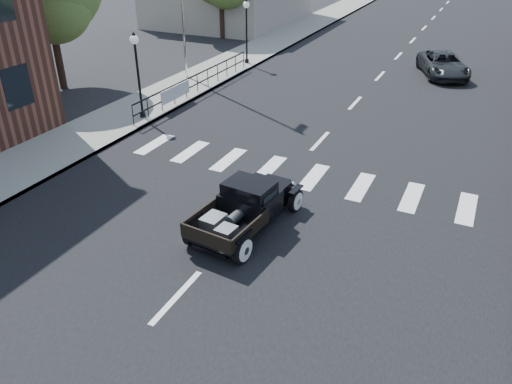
% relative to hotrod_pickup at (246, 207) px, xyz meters
% --- Properties ---
extents(ground, '(120.00, 120.00, 0.00)m').
position_rel_hotrod_pickup_xyz_m(ground, '(-0.14, -0.29, -0.69)').
color(ground, black).
rests_on(ground, ground).
extents(road, '(14.00, 80.00, 0.02)m').
position_rel_hotrod_pickup_xyz_m(road, '(-0.14, 14.71, -0.68)').
color(road, black).
rests_on(road, ground).
extents(road_markings, '(12.00, 60.00, 0.06)m').
position_rel_hotrod_pickup_xyz_m(road_markings, '(-0.14, 9.71, -0.69)').
color(road_markings, silver).
rests_on(road_markings, ground).
extents(sidewalk_left, '(3.00, 80.00, 0.15)m').
position_rel_hotrod_pickup_xyz_m(sidewalk_left, '(-8.64, 14.71, -0.61)').
color(sidewalk_left, gray).
rests_on(sidewalk_left, ground).
extents(railing, '(0.08, 10.00, 1.00)m').
position_rel_hotrod_pickup_xyz_m(railing, '(-7.44, 9.71, -0.04)').
color(railing, black).
rests_on(railing, sidewalk_left).
extents(banner, '(0.04, 2.20, 0.60)m').
position_rel_hotrod_pickup_xyz_m(banner, '(-7.36, 7.71, -0.24)').
color(banner, silver).
rests_on(banner, sidewalk_left).
extents(lamp_post_b, '(0.36, 0.36, 3.51)m').
position_rel_hotrod_pickup_xyz_m(lamp_post_b, '(-7.74, 5.71, 1.22)').
color(lamp_post_b, black).
rests_on(lamp_post_b, sidewalk_left).
extents(lamp_post_c, '(0.36, 0.36, 3.51)m').
position_rel_hotrod_pickup_xyz_m(lamp_post_c, '(-7.74, 15.71, 1.22)').
color(lamp_post_c, black).
rests_on(lamp_post_c, sidewalk_left).
extents(big_tree_near, '(5.37, 5.37, 7.89)m').
position_rel_hotrod_pickup_xyz_m(big_tree_near, '(-14.14, 7.71, 3.25)').
color(big_tree_near, '#475E28').
rests_on(big_tree_near, ground).
extents(hotrod_pickup, '(2.25, 4.15, 1.38)m').
position_rel_hotrod_pickup_xyz_m(hotrod_pickup, '(0.00, 0.00, 0.00)').
color(hotrod_pickup, black).
rests_on(hotrod_pickup, ground).
extents(second_car, '(3.54, 4.88, 1.23)m').
position_rel_hotrod_pickup_xyz_m(second_car, '(2.87, 18.24, -0.07)').
color(second_car, black).
rests_on(second_car, ground).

